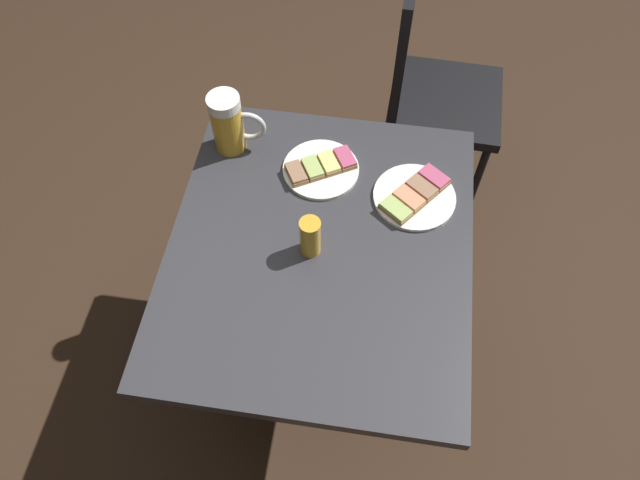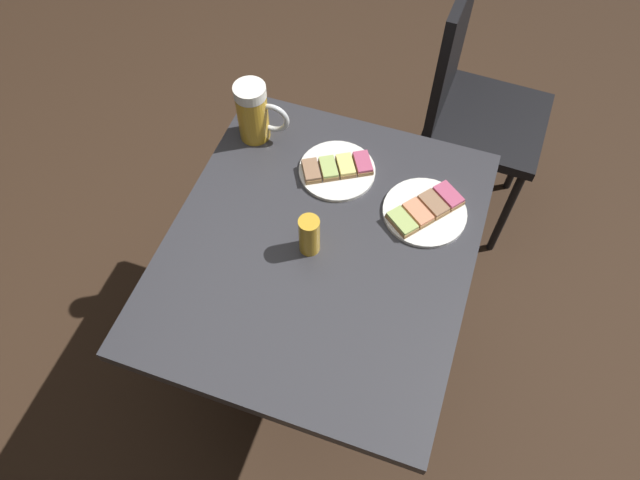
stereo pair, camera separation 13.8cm
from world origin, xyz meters
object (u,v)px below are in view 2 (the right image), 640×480
at_px(beer_glass_small, 309,235).
at_px(plate_far, 425,211).
at_px(beer_mug, 254,113).
at_px(cafe_chair, 472,101).
at_px(plate_near, 337,169).

bearing_deg(beer_glass_small, plate_far, -51.30).
bearing_deg(beer_glass_small, beer_mug, 41.19).
height_order(beer_mug, cafe_chair, cafe_chair).
height_order(plate_far, cafe_chair, cafe_chair).
bearing_deg(plate_far, plate_near, 77.67).
distance_m(plate_far, cafe_chair, 0.68).
xyz_separation_m(plate_far, cafe_chair, (0.64, -0.04, -0.21)).
height_order(plate_near, beer_glass_small, beer_glass_small).
distance_m(plate_near, cafe_chair, 0.69).
bearing_deg(cafe_chair, beer_mug, -41.95).
height_order(beer_mug, beer_glass_small, beer_mug).
relative_size(plate_near, plate_far, 0.96).
bearing_deg(beer_mug, cafe_chair, -44.10).
bearing_deg(plate_near, cafe_chair, -25.37).
bearing_deg(plate_far, beer_glass_small, 128.70).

